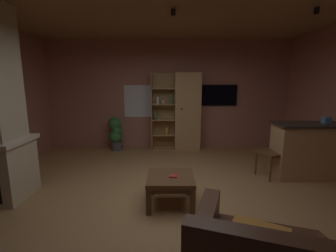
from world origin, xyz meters
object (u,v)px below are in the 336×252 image
(tissue_box, at_px, (326,120))
(coffee_table, at_px, (170,182))
(potted_floor_plant, at_px, (116,133))
(kitchen_bar_counter, at_px, (316,150))
(dining_chair, at_px, (276,149))
(bookshelf_cabinet, at_px, (184,112))
(wall_mounted_tv, at_px, (218,95))
(table_book_0, at_px, (173,176))

(tissue_box, height_order, coffee_table, tissue_box)
(potted_floor_plant, bearing_deg, kitchen_bar_counter, -23.20)
(potted_floor_plant, bearing_deg, dining_chair, -27.32)
(kitchen_bar_counter, xyz_separation_m, dining_chair, (-0.73, 0.02, 0.02))
(bookshelf_cabinet, distance_m, coffee_table, 2.96)
(kitchen_bar_counter, bearing_deg, dining_chair, 178.49)
(kitchen_bar_counter, relative_size, potted_floor_plant, 1.77)
(coffee_table, bearing_deg, potted_floor_plant, 116.73)
(tissue_box, distance_m, coffee_table, 3.08)
(wall_mounted_tv, bearing_deg, dining_chair, -72.42)
(wall_mounted_tv, bearing_deg, potted_floor_plant, -172.74)
(coffee_table, xyz_separation_m, potted_floor_plant, (-1.38, 2.73, 0.12))
(kitchen_bar_counter, height_order, tissue_box, tissue_box)
(bookshelf_cabinet, height_order, coffee_table, bookshelf_cabinet)
(dining_chair, height_order, potted_floor_plant, dining_chair)
(kitchen_bar_counter, relative_size, tissue_box, 12.72)
(coffee_table, height_order, dining_chair, dining_chair)
(table_book_0, relative_size, wall_mounted_tv, 0.11)
(tissue_box, bearing_deg, wall_mounted_tv, 126.71)
(kitchen_bar_counter, bearing_deg, bookshelf_cabinet, 140.83)
(bookshelf_cabinet, bearing_deg, wall_mounted_tv, 13.04)
(bookshelf_cabinet, relative_size, dining_chair, 2.14)
(dining_chair, bearing_deg, coffee_table, -152.30)
(coffee_table, bearing_deg, dining_chair, 27.70)
(kitchen_bar_counter, relative_size, wall_mounted_tv, 1.58)
(table_book_0, bearing_deg, wall_mounted_tv, 67.97)
(tissue_box, distance_m, table_book_0, 3.03)
(tissue_box, relative_size, table_book_0, 1.11)
(kitchen_bar_counter, height_order, coffee_table, kitchen_bar_counter)
(table_book_0, bearing_deg, dining_chair, 28.69)
(table_book_0, bearing_deg, bookshelf_cabinet, 83.21)
(tissue_box, relative_size, potted_floor_plant, 0.14)
(tissue_box, bearing_deg, coffee_table, -159.90)
(bookshelf_cabinet, xyz_separation_m, dining_chair, (1.56, -1.84, -0.45))
(kitchen_bar_counter, relative_size, coffee_table, 2.32)
(kitchen_bar_counter, relative_size, dining_chair, 1.66)
(dining_chair, relative_size, potted_floor_plant, 1.07)
(dining_chair, distance_m, potted_floor_plant, 3.73)
(dining_chair, height_order, wall_mounted_tv, wall_mounted_tv)
(bookshelf_cabinet, bearing_deg, dining_chair, -49.76)
(tissue_box, xyz_separation_m, potted_floor_plant, (-4.19, 1.70, -0.60))
(bookshelf_cabinet, height_order, tissue_box, bookshelf_cabinet)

